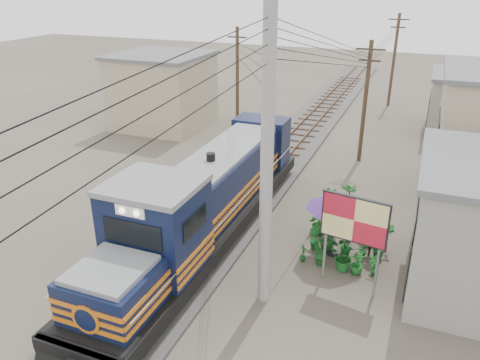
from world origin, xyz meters
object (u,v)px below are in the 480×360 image
at_px(locomotive, 206,202).
at_px(billboard, 354,222).
at_px(vendor, 375,236).
at_px(market_umbrella, 337,202).

height_order(locomotive, billboard, locomotive).
distance_m(billboard, vendor, 3.05).
xyz_separation_m(locomotive, billboard, (6.06, -1.08, 0.87)).
bearing_deg(locomotive, vendor, 11.55).
height_order(locomotive, vendor, locomotive).
relative_size(billboard, vendor, 2.03).
distance_m(locomotive, market_umbrella, 5.23).
xyz_separation_m(billboard, vendor, (0.57, 2.43, -1.75)).
bearing_deg(market_umbrella, locomotive, -170.48).
distance_m(locomotive, vendor, 6.82).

